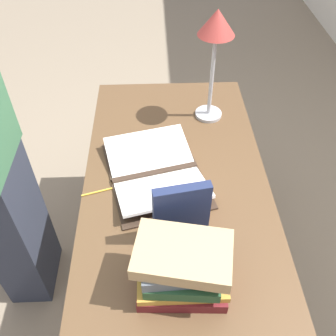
{
  "coord_description": "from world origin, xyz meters",
  "views": [
    {
      "loc": [
        0.95,
        -0.07,
        1.83
      ],
      "look_at": [
        -0.06,
        -0.03,
        0.81
      ],
      "focal_mm": 40.0,
      "sensor_mm": 36.0,
      "label": 1
    }
  ],
  "objects_px": {
    "book_standing_upright": "(181,214)",
    "pencil": "(101,191)",
    "coffee_mug": "(186,215)",
    "book_stack_tall": "(182,268)",
    "open_book": "(155,172)",
    "reading_lamp": "(216,34)"
  },
  "relations": [
    {
      "from": "open_book",
      "to": "pencil",
      "type": "distance_m",
      "value": 0.23
    },
    {
      "from": "coffee_mug",
      "to": "pencil",
      "type": "xyz_separation_m",
      "value": [
        -0.17,
        -0.32,
        -0.05
      ]
    },
    {
      "from": "coffee_mug",
      "to": "open_book",
      "type": "bearing_deg",
      "value": -156.72
    },
    {
      "from": "coffee_mug",
      "to": "pencil",
      "type": "height_order",
      "value": "coffee_mug"
    },
    {
      "from": "book_standing_upright",
      "to": "coffee_mug",
      "type": "xyz_separation_m",
      "value": [
        -0.06,
        0.02,
        -0.08
      ]
    },
    {
      "from": "reading_lamp",
      "to": "open_book",
      "type": "bearing_deg",
      "value": -33.93
    },
    {
      "from": "open_book",
      "to": "book_standing_upright",
      "type": "xyz_separation_m",
      "value": [
        0.3,
        0.08,
        0.11
      ]
    },
    {
      "from": "coffee_mug",
      "to": "book_standing_upright",
      "type": "bearing_deg",
      "value": -23.57
    },
    {
      "from": "book_standing_upright",
      "to": "pencil",
      "type": "relative_size",
      "value": 1.7
    },
    {
      "from": "open_book",
      "to": "pencil",
      "type": "bearing_deg",
      "value": -82.84
    },
    {
      "from": "open_book",
      "to": "pencil",
      "type": "relative_size",
      "value": 3.64
    },
    {
      "from": "coffee_mug",
      "to": "pencil",
      "type": "bearing_deg",
      "value": -117.45
    },
    {
      "from": "open_book",
      "to": "book_stack_tall",
      "type": "distance_m",
      "value": 0.49
    },
    {
      "from": "book_stack_tall",
      "to": "pencil",
      "type": "distance_m",
      "value": 0.5
    },
    {
      "from": "open_book",
      "to": "pencil",
      "type": "height_order",
      "value": "open_book"
    },
    {
      "from": "open_book",
      "to": "coffee_mug",
      "type": "height_order",
      "value": "coffee_mug"
    },
    {
      "from": "book_standing_upright",
      "to": "pencil",
      "type": "distance_m",
      "value": 0.39
    },
    {
      "from": "book_stack_tall",
      "to": "book_standing_upright",
      "type": "bearing_deg",
      "value": 177.55
    },
    {
      "from": "open_book",
      "to": "reading_lamp",
      "type": "height_order",
      "value": "reading_lamp"
    },
    {
      "from": "reading_lamp",
      "to": "pencil",
      "type": "height_order",
      "value": "reading_lamp"
    },
    {
      "from": "book_standing_upright",
      "to": "reading_lamp",
      "type": "xyz_separation_m",
      "value": [
        -0.69,
        0.18,
        0.28
      ]
    },
    {
      "from": "book_stack_tall",
      "to": "book_standing_upright",
      "type": "xyz_separation_m",
      "value": [
        -0.18,
        0.01,
        0.03
      ]
    }
  ]
}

